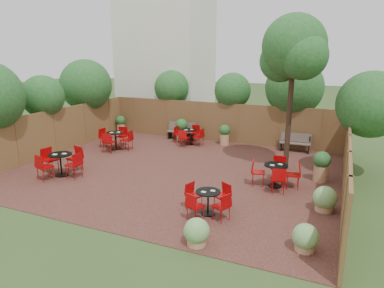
% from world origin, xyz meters
% --- Properties ---
extents(ground, '(80.00, 80.00, 0.00)m').
position_xyz_m(ground, '(0.00, 0.00, 0.00)').
color(ground, '#354F23').
rests_on(ground, ground).
extents(courtyard_paving, '(12.00, 10.00, 0.02)m').
position_xyz_m(courtyard_paving, '(0.00, 0.00, 0.01)').
color(courtyard_paving, '#321914').
rests_on(courtyard_paving, ground).
extents(fence_back, '(12.00, 0.08, 2.00)m').
position_xyz_m(fence_back, '(0.00, 5.00, 1.00)').
color(fence_back, brown).
rests_on(fence_back, ground).
extents(fence_left, '(0.08, 10.00, 2.00)m').
position_xyz_m(fence_left, '(-6.00, 0.00, 1.00)').
color(fence_left, brown).
rests_on(fence_left, ground).
extents(fence_right, '(0.08, 10.00, 2.00)m').
position_xyz_m(fence_right, '(6.00, 0.00, 1.00)').
color(fence_right, brown).
rests_on(fence_right, ground).
extents(neighbour_building, '(5.00, 4.00, 8.00)m').
position_xyz_m(neighbour_building, '(-4.50, 8.00, 4.00)').
color(neighbour_building, silver).
rests_on(neighbour_building, ground).
extents(overhang_foliage, '(15.83, 11.04, 2.74)m').
position_xyz_m(overhang_foliage, '(-1.78, 2.43, 2.74)').
color(overhang_foliage, '#1B511A').
rests_on(overhang_foliage, ground).
extents(courtyard_tree, '(2.54, 2.44, 5.80)m').
position_xyz_m(courtyard_tree, '(3.87, 1.89, 4.47)').
color(courtyard_tree, black).
rests_on(courtyard_tree, courtyard_paving).
extents(park_bench_left, '(1.49, 0.63, 0.89)m').
position_xyz_m(park_bench_left, '(-1.92, 4.62, 0.48)').
color(park_bench_left, brown).
rests_on(park_bench_left, courtyard_paving).
extents(park_bench_right, '(1.37, 0.49, 0.84)m').
position_xyz_m(park_bench_right, '(3.87, 4.62, 0.45)').
color(park_bench_right, brown).
rests_on(park_bench_right, courtyard_paving).
extents(bistro_tables, '(9.43, 8.31, 0.96)m').
position_xyz_m(bistro_tables, '(-0.86, 0.02, 0.47)').
color(bistro_tables, black).
rests_on(bistro_tables, courtyard_paving).
extents(planters, '(11.45, 4.11, 1.14)m').
position_xyz_m(planters, '(-0.17, 3.48, 0.60)').
color(planters, '#AC7C56').
rests_on(planters, courtyard_paving).
extents(low_shrubs, '(3.32, 3.81, 0.74)m').
position_xyz_m(low_shrubs, '(4.60, -3.14, 0.35)').
color(low_shrubs, '#AC7C56').
rests_on(low_shrubs, courtyard_paving).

